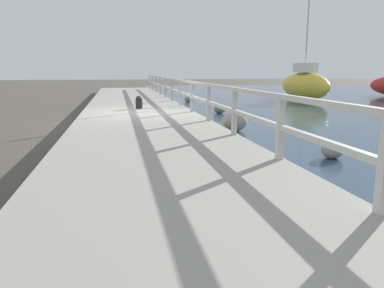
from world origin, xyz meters
The scene contains 9 objects.
ground_plane centered at (0.00, 0.00, 0.00)m, with size 120.00×120.00×0.00m, color #4C473D.
dock_walkway centered at (0.00, 0.00, 0.17)m, with size 3.71×36.00×0.35m.
railing centered at (1.76, 0.00, 1.03)m, with size 0.10×32.50×1.01m.
boulder_mid_strip centered at (3.17, 8.16, 0.16)m, with size 0.43×0.38×0.32m.
boulder_downstream centered at (2.57, -2.12, 0.27)m, with size 0.72×0.65×0.54m.
boulder_upstream centered at (3.36, 2.31, 0.19)m, with size 0.50×0.45×0.37m.
boulder_water_edge centered at (3.43, -5.74, 0.17)m, with size 0.44×0.40×0.33m.
mooring_bollard centered at (0.08, 1.35, 0.58)m, with size 0.25×0.25×0.46m.
sailboat_yellow centered at (10.09, 8.18, 0.87)m, with size 1.27×5.24×6.63m.
Camera 1 is at (-0.68, -12.23, 1.71)m, focal length 35.00 mm.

